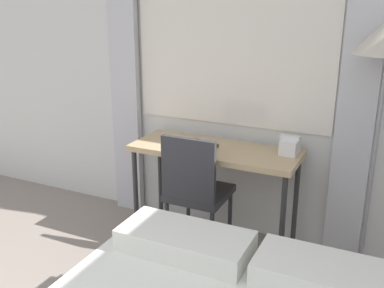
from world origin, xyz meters
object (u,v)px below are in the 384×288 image
object	(u,v)px
desk	(215,158)
desk_chair	(195,188)
telephone	(290,146)
book	(199,146)

from	to	relation	value
desk	desk_chair	bearing A→B (deg)	-108.18
desk_chair	telephone	distance (m)	0.70
desk_chair	book	bearing A→B (deg)	106.70
desk	desk_chair	size ratio (longest dim) A/B	1.32
desk	book	world-z (taller)	book
desk_chair	telephone	bearing A→B (deg)	28.10
desk_chair	book	world-z (taller)	desk_chair
desk_chair	book	xyz separation A→B (m)	(-0.04, 0.14, 0.25)
desk_chair	book	size ratio (longest dim) A/B	3.54
desk	book	distance (m)	0.14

